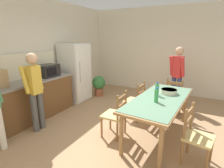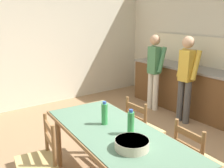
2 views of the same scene
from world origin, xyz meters
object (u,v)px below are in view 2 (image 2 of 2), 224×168
Objects in this scene: chair_side_near_left at (39,161)px; serving_bowl at (132,144)px; bottle_near_centre at (105,114)px; person_at_counter at (186,75)px; person_at_sink at (154,68)px; bottle_off_centre at (131,123)px; chair_side_far_left at (143,131)px; dining_table at (117,140)px; paper_bag at (189,58)px; chair_side_far_right at (195,162)px.

serving_bowl is at bearing 44.33° from chair_side_near_left.
bottle_near_centre is 0.17× the size of person_at_counter.
bottle_near_centre is 2.75m from person_at_sink.
bottle_off_centre is 2.43m from person_at_counter.
person_at_sink reaches higher than chair_side_far_left.
person_at_sink reaches higher than bottle_off_centre.
bottle_off_centre is 0.30× the size of chair_side_near_left.
paper_bag is at bearing 114.88° from dining_table.
paper_bag is 1.12× the size of serving_bowl.
person_at_counter is at bearing 108.29° from chair_side_near_left.
chair_side_far_right is (0.76, 0.66, -0.47)m from bottle_near_centre.
paper_bag is at bearing -44.24° from person_at_sink.
bottle_off_centre is at bearing 142.24° from serving_bowl.
paper_bag is 0.17× the size of dining_table.
dining_table is 2.30× the size of chair_side_near_left.
dining_table is 0.39m from serving_bowl.
person_at_counter is at bearing 106.95° from bottle_near_centre.
dining_table is at bearing 118.04° from chair_side_far_left.
dining_table is 6.55× the size of serving_bowl.
chair_side_far_right is at bearing -49.54° from paper_bag.
chair_side_far_right is 2.22m from person_at_counter.
serving_bowl is (0.35, -0.09, 0.13)m from dining_table.
serving_bowl is at bearing 82.73° from chair_side_far_right.
chair_side_far_right and chair_side_far_left have the same top height.
serving_bowl reaches higher than dining_table.
chair_side_near_left is (-0.11, -1.42, 0.00)m from chair_side_far_left.
person_at_counter is at bearing -43.40° from chair_side_far_right.
person_at_sink reaches higher than paper_bag.
serving_bowl is at bearing -60.27° from paper_bag.
bottle_near_centre and bottle_off_centre have the same top height.
bottle_off_centre is (1.41, -2.70, -0.20)m from paper_bag.
dining_table is at bearing 165.68° from serving_bowl.
chair_side_near_left is 0.57× the size of person_at_counter.
chair_side_far_left is (-0.75, 0.84, -0.40)m from serving_bowl.
chair_side_far_right is (1.81, -2.12, -0.67)m from paper_bag.
bottle_near_centre reaches higher than dining_table.
person_at_counter is at bearing -55.43° from paper_bag.
bottle_near_centre reaches higher than chair_side_far_right.
bottle_off_centre is at bearing 59.81° from chair_side_far_right.
bottle_off_centre is 2.90m from person_at_sink.
chair_side_far_left is at bearing -160.56° from person_at_counter.
dining_table is at bearing -138.30° from bottle_off_centre.
bottle_near_centre is at bearing -146.36° from person_at_sink.
chair_side_far_right is at bearing 55.35° from bottle_off_centre.
bottle_off_centre is 0.95m from chair_side_far_left.
serving_bowl is 1.19m from chair_side_far_left.
dining_table is 1.33× the size of person_at_sink.
paper_bag is 0.23× the size of person_at_sink.
serving_bowl is at bearing -37.76° from bottle_off_centre.
bottle_near_centre is 0.17× the size of person_at_sink.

